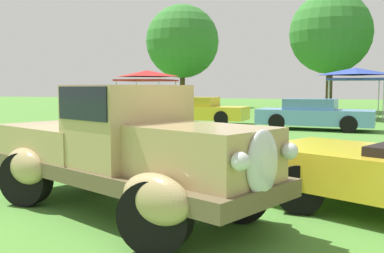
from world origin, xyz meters
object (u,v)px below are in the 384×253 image
object	(u,v)px
spectator_between_cars	(118,105)
canopy_tent_center_field	(355,73)
show_car_yellow	(198,110)
show_car_skyblue	(314,115)
canopy_tent_left_field	(147,75)
feature_pickup_truck	(124,148)

from	to	relation	value
spectator_between_cars	canopy_tent_center_field	size ratio (longest dim) A/B	0.59
show_car_yellow	canopy_tent_center_field	distance (m)	9.01
canopy_tent_center_field	spectator_between_cars	bearing A→B (deg)	-139.11
spectator_between_cars	canopy_tent_center_field	world-z (taller)	canopy_tent_center_field
show_car_skyblue	canopy_tent_left_field	distance (m)	12.32
canopy_tent_left_field	canopy_tent_center_field	size ratio (longest dim) A/B	1.05
spectator_between_cars	feature_pickup_truck	bearing A→B (deg)	-61.65
spectator_between_cars	canopy_tent_center_field	xyz separation A→B (m)	(9.62, 8.33, 1.51)
show_car_yellow	canopy_tent_center_field	xyz separation A→B (m)	(7.02, 5.34, 1.82)
feature_pickup_truck	canopy_tent_center_field	size ratio (longest dim) A/B	1.63
show_car_yellow	show_car_skyblue	distance (m)	5.51
show_car_skyblue	canopy_tent_center_field	world-z (taller)	canopy_tent_center_field
canopy_tent_left_field	canopy_tent_center_field	distance (m)	11.93
spectator_between_cars	show_car_yellow	bearing A→B (deg)	49.01
show_car_skyblue	canopy_tent_left_field	xyz separation A→B (m)	(-10.19, 6.68, 1.82)
show_car_yellow	show_car_skyblue	size ratio (longest dim) A/B	1.00
feature_pickup_truck	show_car_skyblue	bearing A→B (deg)	81.89
canopy_tent_left_field	spectator_between_cars	bearing A→B (deg)	-74.19
show_car_skyblue	canopy_tent_center_field	size ratio (longest dim) A/B	1.59
feature_pickup_truck	show_car_skyblue	xyz separation A→B (m)	(1.81, 12.71, -0.27)
show_car_yellow	canopy_tent_left_field	distance (m)	7.32
feature_pickup_truck	spectator_between_cars	distance (m)	12.80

